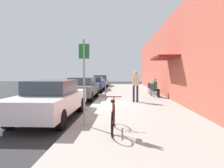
{
  "coord_description": "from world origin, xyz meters",
  "views": [
    {
      "loc": [
        1.52,
        -9.79,
        1.71
      ],
      "look_at": [
        0.73,
        6.15,
        0.81
      ],
      "focal_mm": 30.48,
      "sensor_mm": 36.0,
      "label": 1
    }
  ],
  "objects_px": {
    "cafe_chair_1": "(152,88)",
    "pedestrian_standing": "(136,84)",
    "parked_car_2": "(94,84)",
    "parked_car_3": "(101,81)",
    "street_sign": "(84,76)",
    "parked_car_0": "(51,99)",
    "cafe_chair_2": "(150,87)",
    "seated_patron_0": "(156,87)",
    "parked_car_1": "(82,88)",
    "cafe_chair_0": "(155,90)",
    "bicycle_0": "(113,118)",
    "parking_meter": "(105,86)"
  },
  "relations": [
    {
      "from": "parking_meter",
      "to": "bicycle_0",
      "type": "bearing_deg",
      "value": -83.56
    },
    {
      "from": "parked_car_1",
      "to": "cafe_chair_0",
      "type": "height_order",
      "value": "parked_car_1"
    },
    {
      "from": "parked_car_0",
      "to": "parked_car_3",
      "type": "relative_size",
      "value": 1.0
    },
    {
      "from": "cafe_chair_1",
      "to": "cafe_chair_2",
      "type": "bearing_deg",
      "value": 89.94
    },
    {
      "from": "parked_car_1",
      "to": "bicycle_0",
      "type": "distance_m",
      "value": 7.72
    },
    {
      "from": "parked_car_3",
      "to": "cafe_chair_0",
      "type": "bearing_deg",
      "value": -66.3
    },
    {
      "from": "parked_car_0",
      "to": "parked_car_1",
      "type": "distance_m",
      "value": 5.56
    },
    {
      "from": "parked_car_1",
      "to": "parked_car_3",
      "type": "distance_m",
      "value": 11.27
    },
    {
      "from": "parked_car_2",
      "to": "seated_patron_0",
      "type": "height_order",
      "value": "seated_patron_0"
    },
    {
      "from": "bicycle_0",
      "to": "cafe_chair_0",
      "type": "distance_m",
      "value": 7.96
    },
    {
      "from": "parked_car_0",
      "to": "parked_car_2",
      "type": "distance_m",
      "value": 11.3
    },
    {
      "from": "parking_meter",
      "to": "parked_car_1",
      "type": "bearing_deg",
      "value": -173.45
    },
    {
      "from": "cafe_chair_1",
      "to": "parked_car_0",
      "type": "bearing_deg",
      "value": -125.88
    },
    {
      "from": "parked_car_0",
      "to": "parked_car_2",
      "type": "relative_size",
      "value": 1.0
    },
    {
      "from": "cafe_chair_1",
      "to": "parking_meter",
      "type": "bearing_deg",
      "value": -163.88
    },
    {
      "from": "parking_meter",
      "to": "cafe_chair_0",
      "type": "xyz_separation_m",
      "value": [
        3.29,
        0.06,
        -0.26
      ]
    },
    {
      "from": "parked_car_3",
      "to": "pedestrian_standing",
      "type": "xyz_separation_m",
      "value": [
        3.41,
        -13.24,
        0.36
      ]
    },
    {
      "from": "street_sign",
      "to": "cafe_chair_1",
      "type": "relative_size",
      "value": 2.99
    },
    {
      "from": "parked_car_1",
      "to": "cafe_chair_1",
      "type": "relative_size",
      "value": 5.06
    },
    {
      "from": "parked_car_1",
      "to": "bicycle_0",
      "type": "xyz_separation_m",
      "value": [
        2.4,
        -7.34,
        -0.26
      ]
    },
    {
      "from": "parked_car_3",
      "to": "cafe_chair_0",
      "type": "relative_size",
      "value": 5.06
    },
    {
      "from": "seated_patron_0",
      "to": "parking_meter",
      "type": "bearing_deg",
      "value": -178.83
    },
    {
      "from": "seated_patron_0",
      "to": "cafe_chair_0",
      "type": "bearing_deg",
      "value": -171.83
    },
    {
      "from": "cafe_chair_1",
      "to": "pedestrian_standing",
      "type": "height_order",
      "value": "pedestrian_standing"
    },
    {
      "from": "parked_car_1",
      "to": "pedestrian_standing",
      "type": "distance_m",
      "value": 3.96
    },
    {
      "from": "parking_meter",
      "to": "bicycle_0",
      "type": "height_order",
      "value": "parking_meter"
    },
    {
      "from": "seated_patron_0",
      "to": "cafe_chair_2",
      "type": "xyz_separation_m",
      "value": [
        -0.06,
        1.84,
        -0.19
      ]
    },
    {
      "from": "parked_car_2",
      "to": "seated_patron_0",
      "type": "bearing_deg",
      "value": -48.26
    },
    {
      "from": "cafe_chair_0",
      "to": "pedestrian_standing",
      "type": "distance_m",
      "value": 2.68
    },
    {
      "from": "parked_car_0",
      "to": "parked_car_1",
      "type": "xyz_separation_m",
      "value": [
        0.0,
        5.56,
        -0.01
      ]
    },
    {
      "from": "parked_car_2",
      "to": "cafe_chair_0",
      "type": "distance_m",
      "value": 7.33
    },
    {
      "from": "parked_car_2",
      "to": "parked_car_3",
      "type": "distance_m",
      "value": 5.53
    },
    {
      "from": "cafe_chair_2",
      "to": "seated_patron_0",
      "type": "bearing_deg",
      "value": -88.16
    },
    {
      "from": "cafe_chair_2",
      "to": "parking_meter",
      "type": "bearing_deg",
      "value": -149.88
    },
    {
      "from": "parked_car_0",
      "to": "cafe_chair_2",
      "type": "distance_m",
      "value": 9.06
    },
    {
      "from": "parking_meter",
      "to": "pedestrian_standing",
      "type": "distance_m",
      "value": 2.85
    },
    {
      "from": "parked_car_3",
      "to": "cafe_chair_2",
      "type": "relative_size",
      "value": 5.06
    },
    {
      "from": "parked_car_2",
      "to": "parked_car_1",
      "type": "bearing_deg",
      "value": -90.0
    },
    {
      "from": "street_sign",
      "to": "pedestrian_standing",
      "type": "bearing_deg",
      "value": 68.64
    },
    {
      "from": "parked_car_1",
      "to": "pedestrian_standing",
      "type": "height_order",
      "value": "pedestrian_standing"
    },
    {
      "from": "parked_car_3",
      "to": "bicycle_0",
      "type": "xyz_separation_m",
      "value": [
        2.4,
        -18.6,
        -0.28
      ]
    },
    {
      "from": "parked_car_0",
      "to": "street_sign",
      "type": "xyz_separation_m",
      "value": [
        1.5,
        -1.29,
        0.89
      ]
    },
    {
      "from": "parked_car_3",
      "to": "street_sign",
      "type": "xyz_separation_m",
      "value": [
        1.5,
        -18.12,
        0.88
      ]
    },
    {
      "from": "parking_meter",
      "to": "street_sign",
      "type": "height_order",
      "value": "street_sign"
    },
    {
      "from": "parked_car_0",
      "to": "bicycle_0",
      "type": "distance_m",
      "value": 3.0
    },
    {
      "from": "cafe_chair_0",
      "to": "seated_patron_0",
      "type": "bearing_deg",
      "value": 8.17
    },
    {
      "from": "cafe_chair_0",
      "to": "bicycle_0",
      "type": "bearing_deg",
      "value": -107.87
    },
    {
      "from": "parking_meter",
      "to": "cafe_chair_0",
      "type": "bearing_deg",
      "value": 1.04
    },
    {
      "from": "seated_patron_0",
      "to": "pedestrian_standing",
      "type": "bearing_deg",
      "value": -123.94
    },
    {
      "from": "parked_car_0",
      "to": "cafe_chair_2",
      "type": "xyz_separation_m",
      "value": [
        4.84,
        7.65,
        -0.12
      ]
    }
  ]
}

